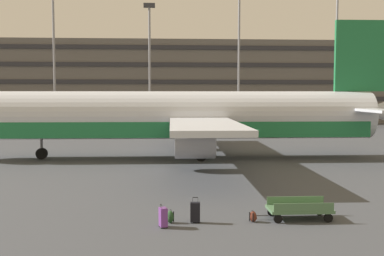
{
  "coord_description": "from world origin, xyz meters",
  "views": [
    {
      "loc": [
        -6.19,
        -36.3,
        5.22
      ],
      "look_at": [
        -4.33,
        -6.41,
        3.0
      ],
      "focal_mm": 43.11,
      "sensor_mm": 36.0,
      "label": 1
    }
  ],
  "objects_px": {
    "airliner": "(190,117)",
    "backpack_orange": "(170,217)",
    "backpack_navy": "(253,217)",
    "suitcase_silver": "(163,217)",
    "suitcase_purple": "(195,212)",
    "baggage_cart": "(299,209)"
  },
  "relations": [
    {
      "from": "suitcase_purple",
      "to": "baggage_cart",
      "type": "relative_size",
      "value": 0.31
    },
    {
      "from": "suitcase_silver",
      "to": "baggage_cart",
      "type": "bearing_deg",
      "value": 8.64
    },
    {
      "from": "suitcase_purple",
      "to": "backpack_navy",
      "type": "height_order",
      "value": "suitcase_purple"
    },
    {
      "from": "suitcase_silver",
      "to": "backpack_navy",
      "type": "bearing_deg",
      "value": 8.55
    },
    {
      "from": "airliner",
      "to": "suitcase_purple",
      "type": "relative_size",
      "value": 35.19
    },
    {
      "from": "airliner",
      "to": "backpack_navy",
      "type": "height_order",
      "value": "airliner"
    },
    {
      "from": "backpack_orange",
      "to": "baggage_cart",
      "type": "relative_size",
      "value": 0.17
    },
    {
      "from": "suitcase_purple",
      "to": "backpack_orange",
      "type": "xyz_separation_m",
      "value": [
        -1.02,
        0.02,
        -0.2
      ]
    },
    {
      "from": "backpack_orange",
      "to": "backpack_navy",
      "type": "bearing_deg",
      "value": -0.73
    },
    {
      "from": "airliner",
      "to": "baggage_cart",
      "type": "xyz_separation_m",
      "value": [
        3.51,
        -18.51,
        -2.91
      ]
    },
    {
      "from": "airliner",
      "to": "suitcase_purple",
      "type": "xyz_separation_m",
      "value": [
        -0.87,
        -18.8,
        -2.89
      ]
    },
    {
      "from": "suitcase_silver",
      "to": "suitcase_purple",
      "type": "height_order",
      "value": "suitcase_purple"
    },
    {
      "from": "suitcase_silver",
      "to": "suitcase_purple",
      "type": "relative_size",
      "value": 0.89
    },
    {
      "from": "backpack_navy",
      "to": "baggage_cart",
      "type": "height_order",
      "value": "baggage_cart"
    },
    {
      "from": "airliner",
      "to": "suitcase_silver",
      "type": "relative_size",
      "value": 39.51
    },
    {
      "from": "suitcase_silver",
      "to": "baggage_cart",
      "type": "xyz_separation_m",
      "value": [
        5.67,
        0.86,
        0.01
      ]
    },
    {
      "from": "airliner",
      "to": "backpack_orange",
      "type": "bearing_deg",
      "value": -95.74
    },
    {
      "from": "suitcase_silver",
      "to": "backpack_navy",
      "type": "height_order",
      "value": "suitcase_silver"
    },
    {
      "from": "suitcase_silver",
      "to": "suitcase_purple",
      "type": "xyz_separation_m",
      "value": [
        1.3,
        0.57,
        0.03
      ]
    },
    {
      "from": "backpack_orange",
      "to": "baggage_cart",
      "type": "bearing_deg",
      "value": 2.83
    },
    {
      "from": "airliner",
      "to": "backpack_orange",
      "type": "distance_m",
      "value": 19.13
    },
    {
      "from": "airliner",
      "to": "baggage_cart",
      "type": "bearing_deg",
      "value": -79.27
    }
  ]
}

